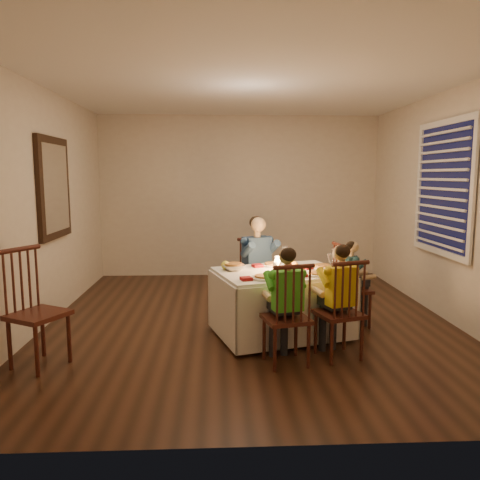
{
  "coord_description": "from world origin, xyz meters",
  "views": [
    {
      "loc": [
        -0.35,
        -5.14,
        1.64
      ],
      "look_at": [
        -0.1,
        0.15,
        0.91
      ],
      "focal_mm": 35.0,
      "sensor_mm": 36.0,
      "label": 1
    }
  ],
  "objects_px": {
    "chair_extra": "(41,366)",
    "child_teal": "(351,325)",
    "child_green": "(286,363)",
    "adult": "(258,315)",
    "serving_bowl": "(234,267)",
    "chair_adult": "(258,315)",
    "dining_table": "(281,290)",
    "child_yellow": "(338,357)",
    "chair_end": "(351,325)",
    "chair_near_right": "(338,357)",
    "chair_near_left": "(286,363)"
  },
  "relations": [
    {
      "from": "chair_extra",
      "to": "child_teal",
      "type": "distance_m",
      "value": 3.17
    },
    {
      "from": "child_green",
      "to": "adult",
      "type": "bearing_deg",
      "value": -97.76
    },
    {
      "from": "chair_extra",
      "to": "serving_bowl",
      "type": "relative_size",
      "value": 4.46
    },
    {
      "from": "chair_adult",
      "to": "child_green",
      "type": "relative_size",
      "value": 0.88
    },
    {
      "from": "chair_adult",
      "to": "child_teal",
      "type": "relative_size",
      "value": 0.98
    },
    {
      "from": "serving_bowl",
      "to": "dining_table",
      "type": "bearing_deg",
      "value": -9.31
    },
    {
      "from": "child_yellow",
      "to": "chair_end",
      "type": "bearing_deg",
      "value": -129.58
    },
    {
      "from": "adult",
      "to": "child_green",
      "type": "relative_size",
      "value": 1.13
    },
    {
      "from": "adult",
      "to": "chair_near_right",
      "type": "bearing_deg",
      "value": -90.45
    },
    {
      "from": "chair_adult",
      "to": "chair_near_right",
      "type": "bearing_deg",
      "value": -90.45
    },
    {
      "from": "dining_table",
      "to": "chair_adult",
      "type": "distance_m",
      "value": 0.86
    },
    {
      "from": "dining_table",
      "to": "adult",
      "type": "relative_size",
      "value": 1.28
    },
    {
      "from": "chair_end",
      "to": "child_yellow",
      "type": "height_order",
      "value": "child_yellow"
    },
    {
      "from": "chair_adult",
      "to": "child_yellow",
      "type": "xyz_separation_m",
      "value": [
        0.62,
        -1.32,
        0.0
      ]
    },
    {
      "from": "chair_extra",
      "to": "child_yellow",
      "type": "distance_m",
      "value": 2.63
    },
    {
      "from": "child_green",
      "to": "serving_bowl",
      "type": "distance_m",
      "value": 1.17
    },
    {
      "from": "child_yellow",
      "to": "child_teal",
      "type": "relative_size",
      "value": 1.11
    },
    {
      "from": "child_green",
      "to": "child_teal",
      "type": "xyz_separation_m",
      "value": [
        0.88,
        1.02,
        0.0
      ]
    },
    {
      "from": "chair_near_left",
      "to": "chair_extra",
      "type": "distance_m",
      "value": 2.13
    },
    {
      "from": "chair_near_right",
      "to": "child_green",
      "type": "height_order",
      "value": "child_green"
    },
    {
      "from": "dining_table",
      "to": "child_green",
      "type": "xyz_separation_m",
      "value": [
        -0.06,
        -0.75,
        -0.48
      ]
    },
    {
      "from": "adult",
      "to": "child_green",
      "type": "height_order",
      "value": "adult"
    },
    {
      "from": "dining_table",
      "to": "chair_extra",
      "type": "xyz_separation_m",
      "value": [
        -2.19,
        -0.7,
        -0.48
      ]
    },
    {
      "from": "chair_end",
      "to": "adult",
      "type": "bearing_deg",
      "value": 60.61
    },
    {
      "from": "chair_near_right",
      "to": "child_teal",
      "type": "distance_m",
      "value": 0.98
    },
    {
      "from": "dining_table",
      "to": "serving_bowl",
      "type": "xyz_separation_m",
      "value": [
        -0.48,
        0.08,
        0.22
      ]
    },
    {
      "from": "child_yellow",
      "to": "chair_near_right",
      "type": "bearing_deg",
      "value": 180.0
    },
    {
      "from": "chair_extra",
      "to": "serving_bowl",
      "type": "height_order",
      "value": "serving_bowl"
    },
    {
      "from": "serving_bowl",
      "to": "child_teal",
      "type": "bearing_deg",
      "value": 8.57
    },
    {
      "from": "adult",
      "to": "child_yellow",
      "type": "relative_size",
      "value": 1.13
    },
    {
      "from": "child_green",
      "to": "child_yellow",
      "type": "xyz_separation_m",
      "value": [
        0.5,
        0.12,
        0.0
      ]
    },
    {
      "from": "chair_end",
      "to": "chair_near_left",
      "type": "bearing_deg",
      "value": 132.51
    },
    {
      "from": "chair_adult",
      "to": "child_teal",
      "type": "height_order",
      "value": "child_teal"
    },
    {
      "from": "chair_near_right",
      "to": "serving_bowl",
      "type": "xyz_separation_m",
      "value": [
        -0.93,
        0.7,
        0.7
      ]
    },
    {
      "from": "child_teal",
      "to": "serving_bowl",
      "type": "relative_size",
      "value": 4.04
    },
    {
      "from": "chair_adult",
      "to": "chair_near_right",
      "type": "relative_size",
      "value": 1.0
    },
    {
      "from": "chair_extra",
      "to": "child_yellow",
      "type": "bearing_deg",
      "value": -59.37
    },
    {
      "from": "chair_end",
      "to": "child_yellow",
      "type": "relative_size",
      "value": 0.88
    },
    {
      "from": "child_green",
      "to": "child_yellow",
      "type": "relative_size",
      "value": 1.0
    },
    {
      "from": "dining_table",
      "to": "child_yellow",
      "type": "xyz_separation_m",
      "value": [
        0.44,
        -0.63,
        -0.48
      ]
    },
    {
      "from": "chair_extra",
      "to": "chair_end",
      "type": "bearing_deg",
      "value": -43.03
    },
    {
      "from": "chair_near_right",
      "to": "child_teal",
      "type": "bearing_deg",
      "value": -129.58
    },
    {
      "from": "child_yellow",
      "to": "child_teal",
      "type": "distance_m",
      "value": 0.98
    },
    {
      "from": "child_green",
      "to": "chair_near_left",
      "type": "bearing_deg",
      "value": 180.0
    },
    {
      "from": "chair_adult",
      "to": "serving_bowl",
      "type": "bearing_deg",
      "value": -142.19
    },
    {
      "from": "chair_adult",
      "to": "chair_near_right",
      "type": "xyz_separation_m",
      "value": [
        0.62,
        -1.32,
        0.0
      ]
    },
    {
      "from": "chair_near_right",
      "to": "adult",
      "type": "distance_m",
      "value": 1.45
    },
    {
      "from": "dining_table",
      "to": "serving_bowl",
      "type": "distance_m",
      "value": 0.54
    },
    {
      "from": "chair_near_left",
      "to": "serving_bowl",
      "type": "relative_size",
      "value": 3.95
    },
    {
      "from": "chair_adult",
      "to": "chair_near_right",
      "type": "distance_m",
      "value": 1.45
    }
  ]
}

